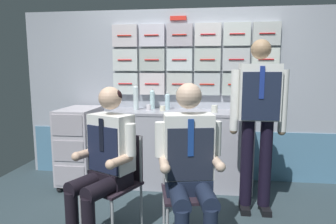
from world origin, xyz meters
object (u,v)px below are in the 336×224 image
(folding_chair_right, at_px, (187,178))
(service_trolley, at_px, (80,144))
(crew_member_left, at_px, (104,157))
(paper_cup_tan, at_px, (149,107))
(crew_member_right, at_px, (190,160))
(folding_chair_left, at_px, (118,172))
(crew_member_standing, at_px, (258,111))
(sparkling_bottle_green, at_px, (152,99))

(folding_chair_right, bearing_deg, service_trolley, 143.09)
(service_trolley, relative_size, crew_member_left, 0.75)
(folding_chair_right, height_order, paper_cup_tan, paper_cup_tan)
(crew_member_left, xyz_separation_m, crew_member_right, (0.70, -0.08, 0.03))
(folding_chair_right, bearing_deg, folding_chair_left, 173.60)
(service_trolley, xyz_separation_m, crew_member_standing, (2.01, -0.44, 0.50))
(crew_member_left, bearing_deg, folding_chair_right, 6.72)
(folding_chair_right, height_order, crew_member_right, crew_member_right)
(crew_member_left, height_order, crew_member_standing, crew_member_standing)
(sparkling_bottle_green, bearing_deg, folding_chair_left, -93.52)
(sparkling_bottle_green, xyz_separation_m, paper_cup_tan, (-0.02, -0.13, -0.09))
(folding_chair_right, xyz_separation_m, crew_member_standing, (0.65, 0.59, 0.48))
(folding_chair_left, distance_m, crew_member_standing, 1.43)
(crew_member_left, height_order, sparkling_bottle_green, crew_member_left)
(folding_chair_left, relative_size, folding_chair_right, 1.00)
(crew_member_left, relative_size, crew_member_standing, 0.75)
(folding_chair_right, relative_size, crew_member_standing, 0.50)
(crew_member_right, xyz_separation_m, crew_member_standing, (0.62, 0.74, 0.28))
(crew_member_left, xyz_separation_m, crew_member_standing, (1.31, 0.66, 0.31))
(crew_member_right, distance_m, sparkling_bottle_green, 1.59)
(service_trolley, bearing_deg, crew_member_right, -40.15)
(crew_member_left, height_order, crew_member_right, crew_member_right)
(service_trolley, bearing_deg, sparkling_bottle_green, 18.77)
(service_trolley, xyz_separation_m, paper_cup_tan, (0.82, 0.16, 0.45))
(sparkling_bottle_green, distance_m, paper_cup_tan, 0.16)
(service_trolley, distance_m, sparkling_bottle_green, 1.04)
(crew_member_right, height_order, crew_member_standing, crew_member_standing)
(folding_chair_left, height_order, sparkling_bottle_green, sparkling_bottle_green)
(crew_member_right, xyz_separation_m, sparkling_bottle_green, (-0.55, 1.46, 0.31))
(folding_chair_left, bearing_deg, service_trolley, 128.74)
(service_trolley, distance_m, crew_member_right, 1.84)
(service_trolley, xyz_separation_m, crew_member_left, (0.70, -1.10, 0.20))
(crew_member_right, bearing_deg, crew_member_left, 173.79)
(crew_member_standing, bearing_deg, paper_cup_tan, 153.45)
(folding_chair_left, relative_size, paper_cup_tan, 12.34)
(crew_member_standing, bearing_deg, sparkling_bottle_green, 148.28)
(folding_chair_left, relative_size, sparkling_bottle_green, 3.22)
(folding_chair_left, bearing_deg, sparkling_bottle_green, 86.48)
(folding_chair_right, height_order, crew_member_standing, crew_member_standing)
(paper_cup_tan, bearing_deg, crew_member_standing, -26.55)
(service_trolley, height_order, folding_chair_left, service_trolley)
(crew_member_standing, xyz_separation_m, sparkling_bottle_green, (-1.17, 0.72, 0.03))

